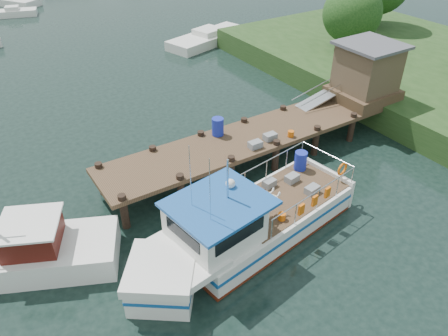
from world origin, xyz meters
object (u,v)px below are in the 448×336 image
moored_d (10,0)px  lobster_boat (241,227)px  work_boat (11,254)px  dock (331,95)px  moored_c (208,38)px  moored_b (13,13)px

moored_d → lobster_boat: bearing=-93.5°
lobster_boat → moored_d: size_ratio=1.52×
work_boat → dock: bearing=29.0°
moored_d → moored_c: bearing=-66.8°
lobster_boat → moored_d: 43.35m
lobster_boat → moored_b: bearing=82.3°
lobster_boat → moored_c: 23.80m
lobster_boat → moored_d: lobster_boat is taller
moored_b → moored_d: size_ratio=0.68×
moored_b → moored_c: (11.91, -17.28, 0.08)m
dock → moored_c: size_ratio=2.11×
lobster_boat → dock: bearing=19.0°
dock → lobster_boat: size_ratio=1.60×
dock → moored_d: dock is taller
moored_b → moored_d: bearing=64.2°
dock → moored_d: 39.75m
lobster_boat → moored_b: size_ratio=2.25×
moored_c → work_boat: bearing=-142.9°
work_boat → moored_d: (7.42, 39.91, -0.24)m
dock → moored_d: size_ratio=2.43×
lobster_boat → moored_d: bearing=81.2°
work_boat → moored_b: (6.74, 34.82, -0.30)m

